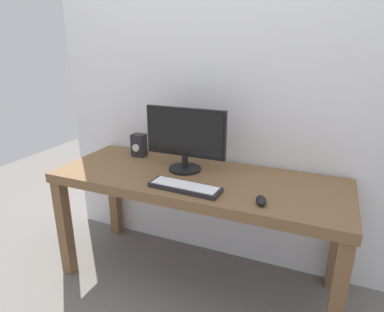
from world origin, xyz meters
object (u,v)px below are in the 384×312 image
at_px(desk, 197,190).
at_px(audio_controller, 139,145).
at_px(keyboard_primary, 185,187).
at_px(mouse, 261,200).
at_px(monitor, 185,138).

relative_size(desk, audio_controller, 11.08).
bearing_deg(audio_controller, keyboard_primary, -36.51).
height_order(desk, audio_controller, audio_controller).
xyz_separation_m(desk, mouse, (0.41, -0.20, 0.11)).
height_order(keyboard_primary, mouse, mouse).
relative_size(desk, monitor, 3.39).
bearing_deg(keyboard_primary, audio_controller, 143.49).
distance_m(desk, audio_controller, 0.56).
height_order(monitor, mouse, monitor).
bearing_deg(keyboard_primary, mouse, -1.01).
xyz_separation_m(monitor, mouse, (0.52, -0.27, -0.18)).
bearing_deg(desk, monitor, 145.32).
distance_m(desk, keyboard_primary, 0.22).
xyz_separation_m(mouse, audio_controller, (-0.91, 0.38, 0.06)).
bearing_deg(desk, keyboard_primary, -87.53).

